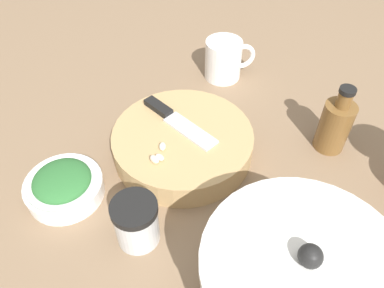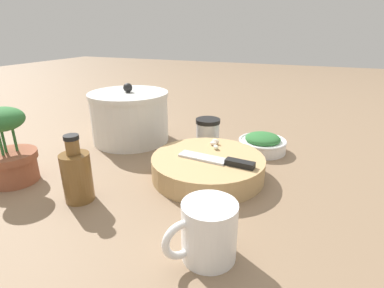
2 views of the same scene
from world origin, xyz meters
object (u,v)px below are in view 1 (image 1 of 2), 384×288
at_px(spice_jar, 136,222).
at_px(oil_bottle, 335,125).
at_px(cutting_board, 183,143).
at_px(garlic_cloves, 158,155).
at_px(herb_bowl, 64,185).
at_px(coffee_mug, 224,59).
at_px(chef_knife, 174,119).

bearing_deg(spice_jar, oil_bottle, 159.48).
distance_m(cutting_board, oil_bottle, 0.30).
height_order(spice_jar, oil_bottle, oil_bottle).
xyz_separation_m(garlic_cloves, spice_jar, (0.12, 0.06, -0.01)).
xyz_separation_m(cutting_board, garlic_cloves, (0.07, 0.01, 0.03)).
relative_size(herb_bowl, coffee_mug, 1.26).
bearing_deg(oil_bottle, chef_knife, -53.64).
bearing_deg(spice_jar, herb_bowl, -82.27).
xyz_separation_m(garlic_cloves, oil_bottle, (-0.27, 0.21, -0.00)).
relative_size(chef_knife, coffee_mug, 1.68).
xyz_separation_m(cutting_board, spice_jar, (0.19, 0.07, 0.02)).
bearing_deg(chef_knife, garlic_cloves, 30.62).
relative_size(chef_knife, spice_jar, 2.13).
distance_m(cutting_board, garlic_cloves, 0.08).
height_order(cutting_board, herb_bowl, herb_bowl).
xyz_separation_m(cutting_board, coffee_mug, (-0.26, -0.09, 0.02)).
distance_m(herb_bowl, spice_jar, 0.16).
relative_size(chef_knife, herb_bowl, 1.34).
height_order(cutting_board, chef_knife, chef_knife).
distance_m(garlic_cloves, spice_jar, 0.13).
xyz_separation_m(chef_knife, oil_bottle, (-0.18, 0.25, 0.00)).
height_order(chef_knife, garlic_cloves, garlic_cloves).
bearing_deg(chef_knife, oil_bottle, 131.97).
bearing_deg(herb_bowl, garlic_cloves, 144.15).
xyz_separation_m(chef_knife, coffee_mug, (-0.24, -0.06, -0.01)).
bearing_deg(coffee_mug, herb_bowl, -0.36).
xyz_separation_m(coffee_mug, oil_bottle, (0.06, 0.31, 0.01)).
distance_m(herb_bowl, coffee_mug, 0.47).
bearing_deg(coffee_mug, chef_knife, 12.81).
distance_m(cutting_board, spice_jar, 0.20).
bearing_deg(chef_knife, coffee_mug, -161.59).
xyz_separation_m(garlic_cloves, herb_bowl, (0.14, -0.10, -0.03)).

